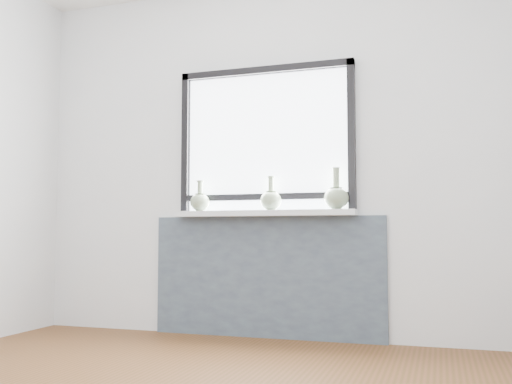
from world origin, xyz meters
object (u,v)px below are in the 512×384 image
(windowsill, at_px, (263,213))
(vase_b, at_px, (271,199))
(vase_a, at_px, (200,201))
(vase_c, at_px, (336,196))

(windowsill, distance_m, vase_b, 0.11)
(vase_a, xyz_separation_m, vase_b, (0.53, 0.03, 0.00))
(vase_b, relative_size, vase_c, 0.85)
(vase_a, distance_m, vase_b, 0.53)
(vase_b, bearing_deg, windowsill, -172.84)
(windowsill, xyz_separation_m, vase_a, (-0.48, -0.02, 0.09))
(vase_a, relative_size, vase_b, 0.92)
(windowsill, distance_m, vase_a, 0.49)
(vase_b, bearing_deg, vase_a, -176.97)
(vase_b, xyz_separation_m, vase_c, (0.47, -0.02, 0.01))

